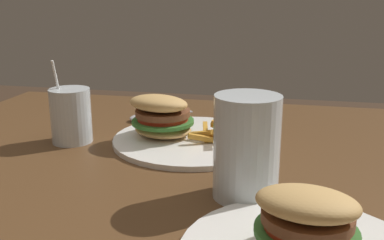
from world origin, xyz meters
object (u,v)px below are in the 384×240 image
juice_glass (71,117)px  spoon (144,117)px  beer_glass (246,151)px  meal_plate_near (178,128)px

juice_glass → spoon: (-0.09, -0.18, -0.04)m
beer_glass → spoon: 0.45m
juice_glass → spoon: juice_glass is taller
juice_glass → spoon: 0.20m
juice_glass → beer_glass: bearing=153.9°
meal_plate_near → spoon: bearing=-49.4°
meal_plate_near → spoon: 0.18m
beer_glass → spoon: size_ratio=1.07×
meal_plate_near → beer_glass: beer_glass is taller
spoon → meal_plate_near: bearing=84.6°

